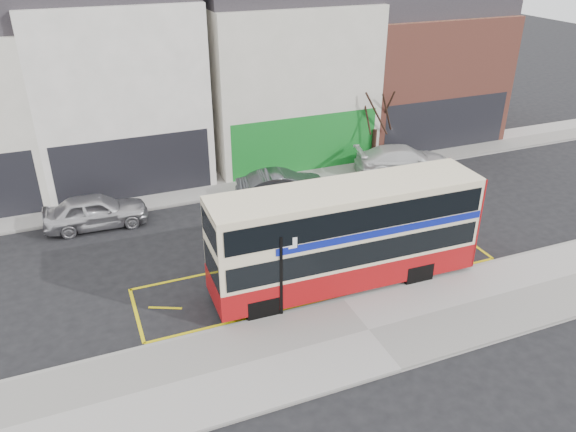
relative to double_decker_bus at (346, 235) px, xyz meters
name	(u,v)px	position (x,y,z in m)	size (l,w,h in m)	color
ground	(338,296)	(-0.58, -0.65, -2.09)	(120.00, 120.00, 0.00)	black
pavement	(369,331)	(-0.58, -2.95, -2.02)	(40.00, 4.00, 0.15)	#9C9894
kerb	(342,299)	(-0.58, -1.03, -2.02)	(40.00, 0.15, 0.15)	gray
far_pavement	(245,181)	(-0.58, 10.35, -2.02)	(50.00, 3.00, 0.15)	#9C9894
road_markings	(319,273)	(-0.58, 0.95, -2.09)	(14.00, 3.40, 0.01)	#D6C30B
terrace_left	(114,74)	(-6.08, 14.34, 3.23)	(8.00, 8.01, 11.80)	white
terrace_green_shop	(279,65)	(2.92, 14.34, 2.98)	(9.00, 8.01, 11.30)	silver
terrace_right	(414,61)	(11.92, 14.33, 2.48)	(9.00, 8.01, 10.30)	#9B4E3E
double_decker_bus	(346,235)	(0.00, 0.00, 0.00)	(10.01, 2.55, 3.98)	beige
bus_stop_post	(283,268)	(-2.89, -1.05, -0.12)	(0.75, 0.14, 3.03)	black
car_silver	(96,211)	(-8.20, 8.19, -1.33)	(1.80, 4.46, 1.52)	#B7B6BB
car_grey	(282,186)	(0.52, 7.69, -1.36)	(1.55, 4.43, 1.46)	#3F4346
car_white	(403,160)	(7.83, 8.37, -1.33)	(2.12, 5.23, 1.52)	silver
street_tree_right	(377,100)	(7.04, 10.23, 1.60)	(2.51, 2.51, 5.41)	#311C16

